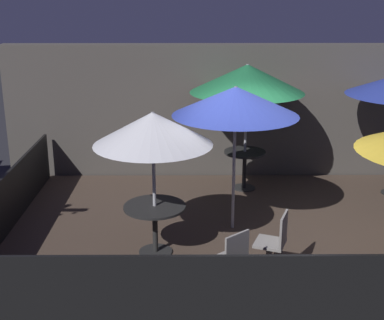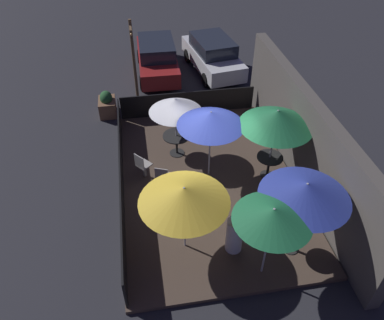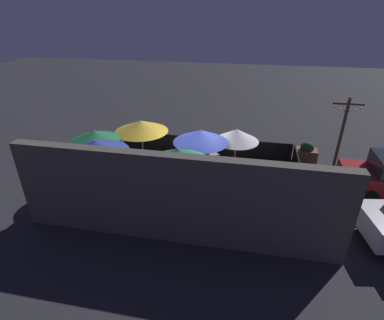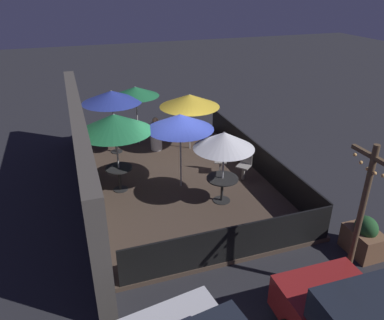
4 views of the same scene
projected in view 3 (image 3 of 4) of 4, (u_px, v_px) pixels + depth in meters
ground_plane at (193, 188)px, 11.89m from camera, size 60.00×60.00×0.00m
patio_deck at (193, 186)px, 11.87m from camera, size 8.11×5.46×0.12m
building_wall at (174, 200)px, 8.65m from camera, size 9.71×0.36×2.88m
fence_front at (204, 147)px, 13.97m from camera, size 7.91×0.05×0.95m
fence_side_left at (301, 185)px, 10.94m from camera, size 0.05×5.26×0.95m
patio_umbrella_0 at (237, 135)px, 11.38m from camera, size 1.72×1.72×2.18m
patio_umbrella_1 at (179, 156)px, 9.14m from camera, size 2.19×2.19×2.48m
patio_umbrella_2 at (96, 146)px, 9.93m from camera, size 2.15×2.15×2.37m
patio_umbrella_3 at (95, 136)px, 10.89m from camera, size 1.79×1.79×2.30m
patio_umbrella_4 at (141, 126)px, 12.34m from camera, size 2.23×2.23×2.14m
patio_umbrella_5 at (201, 136)px, 10.73m from camera, size 2.01×2.01×2.39m
dining_table_0 at (234, 166)px, 11.99m from camera, size 0.93×0.93×0.77m
dining_table_1 at (180, 200)px, 9.87m from camera, size 0.82×0.82×0.77m
dining_table_2 at (103, 186)px, 10.65m from camera, size 0.78×0.78×0.76m
patio_chair_0 at (213, 153)px, 13.28m from camera, size 0.56×0.56×0.94m
patio_chair_1 at (196, 158)px, 12.90m from camera, size 0.52×0.52×0.93m
patron_0 at (126, 168)px, 11.91m from camera, size 0.58×0.58×1.30m
planter_box at (306, 154)px, 13.66m from camera, size 0.92×0.65×1.02m
light_post at (341, 135)px, 11.75m from camera, size 1.10×0.12×3.43m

